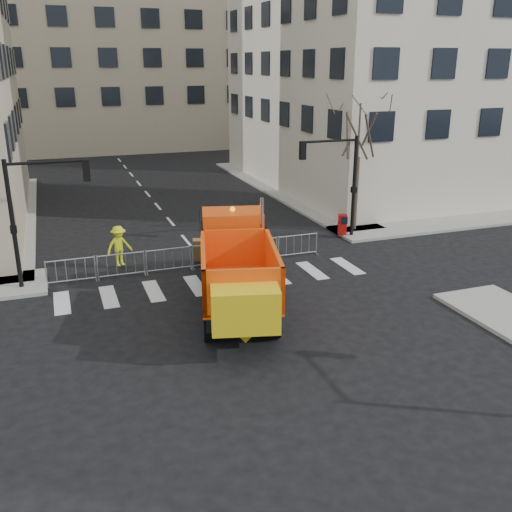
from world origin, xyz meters
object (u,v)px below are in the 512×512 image
object	(u,v)px
worker	(119,246)
cop_a	(209,255)
newspaper_box	(342,225)
cop_b	(215,254)
plow_truck	(237,265)
cop_c	(219,251)

from	to	relation	value
worker	cop_a	bearing A→B (deg)	-48.78
newspaper_box	worker	bearing A→B (deg)	-152.66
cop_a	newspaper_box	xyz separation A→B (m)	(8.24, 3.06, -0.20)
cop_b	newspaper_box	world-z (taller)	cop_b
cop_b	newspaper_box	size ratio (longest dim) A/B	1.46
cop_b	worker	bearing A→B (deg)	-2.07
worker	plow_truck	bearing A→B (deg)	-78.16
plow_truck	newspaper_box	bearing A→B (deg)	-35.15
cop_a	newspaper_box	size ratio (longest dim) A/B	1.63
cop_a	plow_truck	bearing A→B (deg)	67.90
plow_truck	worker	world-z (taller)	plow_truck
plow_truck	cop_b	bearing A→B (deg)	9.17
plow_truck	cop_a	bearing A→B (deg)	13.95
cop_a	cop_c	size ratio (longest dim) A/B	0.98
worker	cop_c	bearing A→B (deg)	-41.19
plow_truck	cop_b	world-z (taller)	plow_truck
plow_truck	worker	distance (m)	7.13
plow_truck	cop_c	bearing A→B (deg)	6.44
cop_c	worker	bearing A→B (deg)	-87.86
cop_a	cop_c	xyz separation A→B (m)	(0.58, 0.36, 0.02)
worker	newspaper_box	bearing A→B (deg)	-13.93
cop_a	cop_c	distance (m)	0.68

